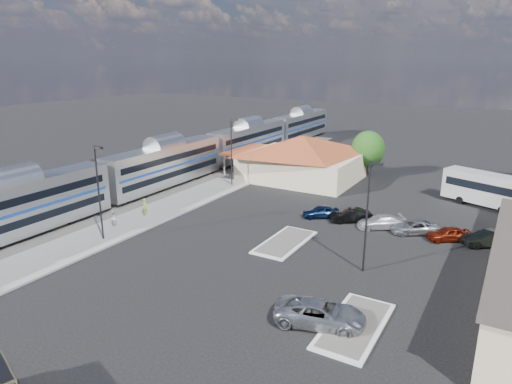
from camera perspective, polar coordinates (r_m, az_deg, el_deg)
The scene contains 22 objects.
ground at distance 42.68m, azimuth -2.41°, elevation -6.23°, with size 280.00×280.00×0.00m, color black.
railbed at distance 61.25m, azimuth -15.04°, elevation 0.33°, with size 16.00×100.00×0.12m, color #4C4944.
platform at distance 53.94m, azimuth -9.75°, elevation -1.47°, with size 5.50×92.00×0.18m, color gray.
passenger_train at distance 60.71m, azimuth -11.19°, elevation 3.19°, with size 3.00×104.00×5.55m.
freight_cars at distance 59.00m, azimuth -21.53°, elevation 1.01°, with size 2.80×46.00×4.00m.
station_depot at distance 64.11m, azimuth 5.71°, elevation 4.35°, with size 18.35×12.24×6.20m.
traffic_island_south at distance 42.43m, azimuth 3.64°, elevation -6.25°, with size 3.30×7.50×0.21m.
traffic_island_north at distance 30.83m, azimuth 12.24°, elevation -15.95°, with size 3.30×7.50×0.21m.
lamp_plat_s at distance 43.57m, azimuth -19.06°, elevation 0.75°, with size 1.08×0.25×9.00m.
lamp_plat_n at distance 59.80m, azimuth -3.03°, elevation 5.70°, with size 1.08×0.25×9.00m.
lamp_lot at distance 36.12m, azimuth 13.89°, elevation -1.95°, with size 1.08×0.25×9.00m.
tree_depot at distance 66.89m, azimuth 13.82°, elevation 5.24°, with size 4.71×4.71×6.63m.
suv at distance 30.27m, azimuth 8.01°, elevation -14.80°, with size 2.68×5.81×1.62m, color #A9ADB1.
coach_bus at distance 57.61m, azimuth 28.04°, elevation 0.17°, with size 12.17×6.75×3.86m.
person_a at distance 50.17m, azimuth -13.70°, elevation -1.83°, with size 0.69×0.45×1.88m, color #B5CF40.
person_b at distance 47.94m, azimuth -17.42°, elevation -3.17°, with size 0.77×0.60×1.59m, color white.
parked_car_a at distance 49.19m, azimuth 8.09°, elevation -2.44°, with size 1.58×3.92×1.34m, color #0C1C40.
parked_car_b at distance 48.41m, azimuth 11.73°, elevation -2.89°, with size 1.50×4.30×1.42m, color black.
parked_car_c at distance 47.32m, azimuth 15.28°, elevation -3.64°, with size 1.88×4.64×1.35m, color silver.
parked_car_d at distance 46.99m, azimuth 19.13°, elevation -4.17°, with size 2.12×4.59×1.28m, color gray.
parked_car_e at distance 46.28m, azimuth 22.94°, elevation -4.84°, with size 1.61×4.00×1.36m, color maroon.
parked_car_f at distance 46.35m, azimuth 26.91°, elevation -5.25°, with size 1.54×4.42×1.46m, color black.
Camera 1 is at (21.36, -33.11, 16.41)m, focal length 32.00 mm.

